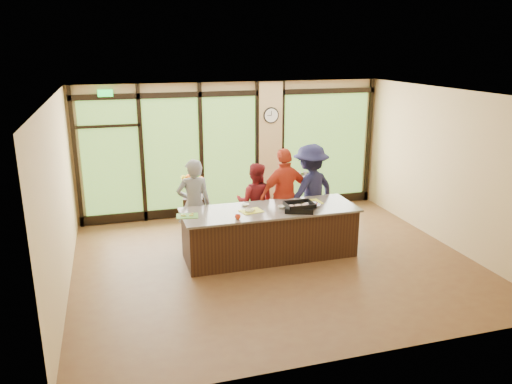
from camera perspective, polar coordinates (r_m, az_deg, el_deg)
floor at (r=9.10m, az=2.14°, el=-8.02°), size 7.00×7.00×0.00m
ceiling at (r=8.33m, az=2.36°, el=11.14°), size 7.00×7.00×0.00m
back_wall at (r=11.40m, az=-2.58°, el=4.94°), size 7.00×0.00×7.00m
left_wall at (r=8.21m, az=-21.58°, el=-0.77°), size 0.00×6.00×6.00m
right_wall at (r=10.24m, az=21.18°, el=2.51°), size 0.00×6.00×6.00m
window_wall at (r=11.42m, az=-1.72°, el=4.42°), size 6.90×0.12×3.00m
island_base at (r=9.20m, az=1.58°, el=-4.78°), size 3.10×1.00×0.88m
countertop at (r=9.04m, az=1.60°, el=-2.06°), size 3.20×1.10×0.04m
wall_clock at (r=11.38m, az=1.74°, el=8.75°), size 0.36×0.04×0.36m
cook_left at (r=9.44m, az=-7.10°, el=-1.47°), size 0.65×0.44×1.77m
cook_midleft at (r=9.86m, az=-0.09°, el=-1.15°), size 0.94×0.84×1.58m
cook_midright at (r=9.80m, az=3.32°, el=-0.38°), size 1.17×0.67×1.87m
cook_right at (r=10.08m, az=6.21°, el=0.11°), size 1.41×1.13×1.91m
roasting_pan at (r=8.94m, az=4.97°, el=-1.91°), size 0.61×0.55×0.09m
mixing_bowl at (r=9.14m, az=6.32°, el=-1.57°), size 0.35×0.35×0.08m
cutting_board_left at (r=8.73m, az=-7.86°, el=-2.73°), size 0.42×0.34×0.01m
cutting_board_center at (r=8.90m, az=-0.55°, el=-2.19°), size 0.43×0.36×0.01m
cutting_board_right at (r=9.45m, az=6.16°, el=-1.16°), size 0.44×0.34×0.01m
prep_bowl_near at (r=8.84m, az=-0.78°, el=-2.17°), size 0.22×0.22×0.05m
prep_bowl_mid at (r=9.07m, az=2.94°, el=-1.73°), size 0.18×0.18×0.04m
prep_bowl_far at (r=9.21m, az=-1.25°, el=-1.47°), size 0.17×0.17×0.03m
red_ramekin at (r=8.49m, az=-2.10°, el=-2.87°), size 0.12×0.12×0.08m
flower_stand at (r=10.37m, az=-7.15°, el=-2.66°), size 0.46×0.46×0.80m
flower_vase at (r=10.21m, az=-7.26°, el=0.18°), size 0.28×0.28×0.27m
bar_cart at (r=11.87m, az=5.23°, el=0.63°), size 0.71×0.45×0.92m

